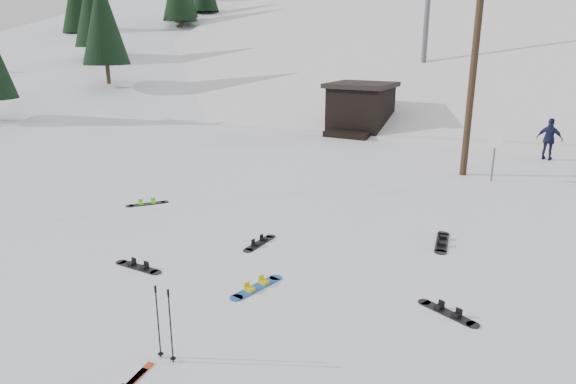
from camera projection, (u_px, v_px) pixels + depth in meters
The scene contains 16 objects.
ground at pixel (192, 335), 9.16m from camera, with size 200.00×200.00×0.00m, color white.
ski_slope at pixel (505, 194), 58.72m from camera, with size 60.00×75.00×45.00m, color white.
ridge_left at pixel (214, 163), 69.24m from camera, with size 34.00×85.00×38.00m, color white.
treeline_left at pixel (182, 85), 58.44m from camera, with size 20.00×64.00×10.00m, color black, non-canonical shape.
treeline_crest at pixel (539, 72), 81.26m from camera, with size 50.00×6.00×10.00m, color black, non-canonical shape.
utility_pole at pixel (475, 50), 18.62m from camera, with size 2.00×0.26×9.00m.
trail_sign at pixel (495, 147), 18.74m from camera, with size 0.50×0.09×1.85m.
lift_hut at pixel (360, 108), 28.64m from camera, with size 3.40×4.10×2.75m.
hero_snowboard at pixel (257, 287), 10.89m from camera, with size 0.52×1.45×0.10m.
ski_poles at pixel (164, 324), 8.28m from camera, with size 0.36×0.10×1.31m.
board_scatter_a at pixel (138, 267), 11.85m from camera, with size 1.36×0.27×0.10m.
board_scatter_b at pixel (260, 243), 13.24m from camera, with size 0.27×1.35×0.09m.
board_scatter_c at pixel (147, 204), 16.39m from camera, with size 0.93×1.10×0.09m.
board_scatter_d at pixel (448, 312), 9.87m from camera, with size 1.26×0.66×0.09m.
board_scatter_f at pixel (442, 242), 13.29m from camera, with size 0.53×1.62×0.11m.
skier_navy at pixel (549, 139), 22.16m from camera, with size 1.06×0.44×1.82m, color #161839.
Camera 1 is at (5.38, -6.21, 5.09)m, focal length 32.00 mm.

